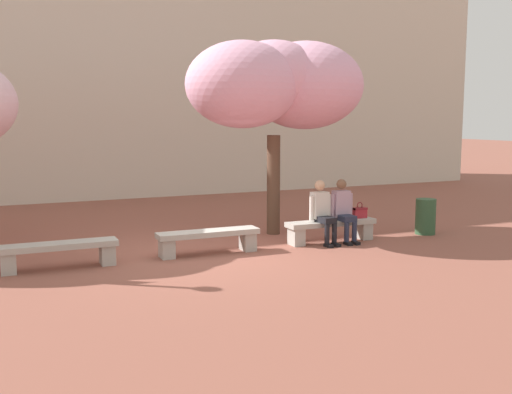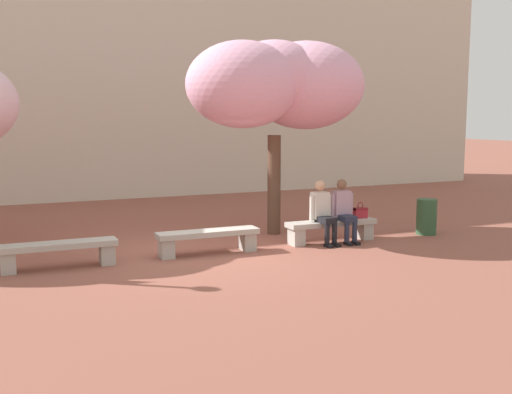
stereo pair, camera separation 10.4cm
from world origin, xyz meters
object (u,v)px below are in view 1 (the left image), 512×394
Objects in this scene: stone_bench_center at (331,227)px; handbag at (360,212)px; cherry_tree_main at (278,84)px; trash_bin at (426,216)px; stone_bench_near_west at (208,238)px; person_seated_right at (343,208)px; stone_bench_west_end at (59,251)px; person_seated_left at (322,210)px.

stone_bench_center is 5.75× the size of handbag.
handbag is at bearing -43.73° from cherry_tree_main.
trash_bin is at bearing -4.90° from handbag.
person_seated_right reaches higher than stone_bench_near_west.
stone_bench_center is at bearing -64.70° from cherry_tree_main.
cherry_tree_main is (-1.31, 1.25, 2.68)m from handbag.
handbag is 0.08× the size of cherry_tree_main.
stone_bench_center is at bearing 168.08° from person_seated_right.
handbag is 0.43× the size of trash_bin.
stone_bench_near_west is 2.50× the size of trash_bin.
stone_bench_west_end is 1.51× the size of person_seated_left.
handbag reaches higher than trash_bin.
stone_bench_west_end and stone_bench_center have the same top height.
cherry_tree_main is 5.40× the size of trash_bin.
person_seated_right reaches higher than stone_bench_west_end.
cherry_tree_main is at bearing 154.74° from trash_bin.
stone_bench_west_end is at bearing 180.00° from stone_bench_center.
stone_bench_west_end is 1.51× the size of person_seated_right.
cherry_tree_main reaches higher than stone_bench_west_end.
person_seated_left is at bearing 178.50° from trash_bin.
cherry_tree_main reaches higher than stone_bench_near_west.
stone_bench_center is 0.47m from person_seated_right.
stone_bench_west_end is 1.00× the size of stone_bench_center.
stone_bench_center is at bearing 0.00° from stone_bench_near_west.
person_seated_left reaches higher than handbag.
stone_bench_west_end is 5.36m from stone_bench_center.
person_seated_right is at bearing -11.92° from stone_bench_center.
person_seated_left is 2.90m from cherry_tree_main.
stone_bench_near_west is at bearing 178.96° from person_seated_right.
person_seated_right is 3.81× the size of handbag.
stone_bench_near_west and stone_bench_center have the same top height.
person_seated_right is 0.31× the size of cherry_tree_main.
stone_bench_near_west is 1.51× the size of person_seated_left.
cherry_tree_main is at bearing 104.77° from person_seated_left.
person_seated_right is 1.65× the size of trash_bin.
cherry_tree_main is 4.34m from trash_bin.
stone_bench_west_end is 7.71m from trash_bin.
handbag is 3.23m from cherry_tree_main.
trash_bin is at bearing -2.96° from stone_bench_center.
stone_bench_center is (2.68, 0.00, 0.00)m from stone_bench_near_west.
stone_bench_center is 2.50× the size of trash_bin.
person_seated_left is (-0.25, -0.05, 0.39)m from stone_bench_center.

